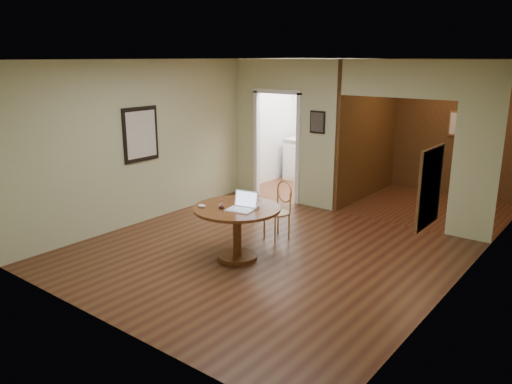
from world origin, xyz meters
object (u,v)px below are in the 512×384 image
Objects in this scene: dining_table at (237,221)px; closed_laptop at (247,205)px; chair at (280,207)px; open_laptop at (243,205)px.

closed_laptop is at bearing 60.27° from dining_table.
chair is at bearing 90.85° from dining_table.
dining_table is at bearing 153.66° from open_laptop.
closed_laptop is (-0.06, 0.17, -0.05)m from open_laptop.
open_laptop is 0.19m from closed_laptop.
closed_laptop is (0.09, -0.91, 0.26)m from chair.
dining_table is at bearing -118.30° from closed_laptop.
dining_table is 3.11× the size of open_laptop.
open_laptop reaches higher than closed_laptop.
closed_laptop is (0.08, 0.13, 0.21)m from dining_table.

